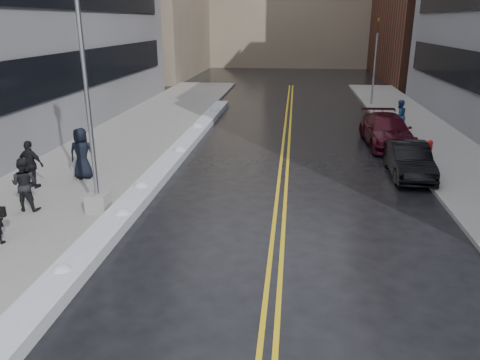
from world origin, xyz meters
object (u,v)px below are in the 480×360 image
(lamppost, at_px, (91,139))
(car_black, at_px, (409,160))
(fire_hydrant, at_px, (429,147))
(car_maroon, at_px, (387,131))
(traffic_signal, at_px, (375,59))
(pedestrian_c, at_px, (82,153))
(pedestrian_d, at_px, (31,165))
(pedestrian_b, at_px, (24,184))
(pedestrian_east, at_px, (399,116))

(lamppost, xyz_separation_m, car_black, (10.80, 5.34, -1.86))
(fire_hydrant, bearing_deg, car_maroon, 123.07)
(traffic_signal, xyz_separation_m, car_maroon, (-1.00, -11.70, -2.64))
(fire_hydrant, height_order, car_black, car_black)
(pedestrian_c, bearing_deg, fire_hydrant, -164.45)
(pedestrian_c, height_order, pedestrian_d, pedestrian_c)
(pedestrian_b, height_order, pedestrian_east, pedestrian_east)
(pedestrian_c, relative_size, pedestrian_d, 1.12)
(fire_hydrant, xyz_separation_m, traffic_signal, (-0.50, 14.00, 2.85))
(car_maroon, bearing_deg, traffic_signal, 83.10)
(fire_hydrant, height_order, pedestrian_d, pedestrian_d)
(traffic_signal, distance_m, car_black, 16.91)
(lamppost, distance_m, car_black, 12.19)
(pedestrian_d, xyz_separation_m, car_black, (14.07, 3.45, -0.36))
(pedestrian_d, height_order, car_maroon, pedestrian_d)
(traffic_signal, height_order, pedestrian_d, traffic_signal)
(traffic_signal, xyz_separation_m, pedestrian_b, (-14.14, -22.14, -2.38))
(car_maroon, bearing_deg, pedestrian_d, -151.14)
(fire_hydrant, bearing_deg, lamppost, -146.96)
(pedestrian_c, height_order, pedestrian_east, pedestrian_c)
(car_maroon, bearing_deg, car_black, -92.01)
(lamppost, bearing_deg, car_black, 26.30)
(pedestrian_b, height_order, pedestrian_c, pedestrian_c)
(pedestrian_c, bearing_deg, car_black, -173.55)
(car_black, bearing_deg, pedestrian_b, -156.26)
(car_black, bearing_deg, pedestrian_d, -165.12)
(traffic_signal, distance_m, pedestrian_east, 9.47)
(car_maroon, bearing_deg, fire_hydrant, -58.94)
(car_black, bearing_deg, pedestrian_east, 82.90)
(lamppost, bearing_deg, pedestrian_c, 120.96)
(pedestrian_c, bearing_deg, lamppost, 117.78)
(pedestrian_d, bearing_deg, pedestrian_b, 124.52)
(fire_hydrant, relative_size, pedestrian_b, 0.42)
(fire_hydrant, distance_m, car_black, 3.06)
(pedestrian_d, relative_size, car_black, 0.43)
(car_black, bearing_deg, fire_hydrant, 61.72)
(lamppost, xyz_separation_m, car_maroon, (10.80, 10.30, -1.78))
(pedestrian_c, bearing_deg, pedestrian_b, 79.47)
(pedestrian_b, xyz_separation_m, car_black, (13.14, 5.48, -0.35))
(traffic_signal, bearing_deg, pedestrian_c, -126.07)
(fire_hydrant, height_order, pedestrian_b, pedestrian_b)
(lamppost, relative_size, pedestrian_east, 4.32)
(pedestrian_d, distance_m, car_black, 14.49)
(lamppost, relative_size, car_maroon, 1.46)
(pedestrian_b, bearing_deg, pedestrian_c, -97.67)
(pedestrian_b, bearing_deg, pedestrian_east, -137.95)
(pedestrian_d, height_order, pedestrian_east, pedestrian_d)
(fire_hydrant, distance_m, pedestrian_b, 16.75)
(fire_hydrant, xyz_separation_m, pedestrian_east, (-0.42, 4.83, 0.48))
(fire_hydrant, height_order, traffic_signal, traffic_signal)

